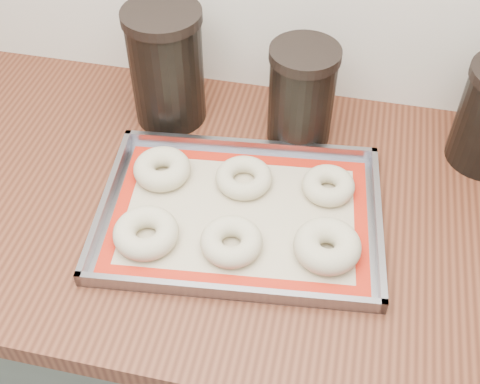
% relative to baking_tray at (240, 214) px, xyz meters
% --- Properties ---
extents(cabinet, '(3.00, 0.65, 0.86)m').
position_rel_baking_tray_xyz_m(cabinet, '(0.20, 0.04, -0.48)').
color(cabinet, '#5A6559').
rests_on(cabinet, floor).
extents(countertop, '(3.06, 0.68, 0.04)m').
position_rel_baking_tray_xyz_m(countertop, '(0.20, 0.04, -0.03)').
color(countertop, brown).
rests_on(countertop, cabinet).
extents(baking_tray, '(0.49, 0.38, 0.03)m').
position_rel_baking_tray_xyz_m(baking_tray, '(0.00, 0.00, 0.00)').
color(baking_tray, gray).
rests_on(baking_tray, countertop).
extents(baking_mat, '(0.45, 0.33, 0.00)m').
position_rel_baking_tray_xyz_m(baking_mat, '(0.00, 0.00, -0.00)').
color(baking_mat, '#C6B793').
rests_on(baking_mat, baking_tray).
extents(bagel_front_left, '(0.12, 0.12, 0.04)m').
position_rel_baking_tray_xyz_m(bagel_front_left, '(-0.13, -0.08, 0.02)').
color(bagel_front_left, beige).
rests_on(bagel_front_left, baking_mat).
extents(bagel_front_mid, '(0.11, 0.11, 0.03)m').
position_rel_baking_tray_xyz_m(bagel_front_mid, '(0.00, -0.07, 0.01)').
color(bagel_front_mid, beige).
rests_on(bagel_front_mid, baking_mat).
extents(bagel_front_right, '(0.13, 0.13, 0.04)m').
position_rel_baking_tray_xyz_m(bagel_front_right, '(0.15, -0.05, 0.02)').
color(bagel_front_right, beige).
rests_on(bagel_front_right, baking_mat).
extents(bagel_back_left, '(0.11, 0.11, 0.04)m').
position_rel_baking_tray_xyz_m(bagel_back_left, '(-0.15, 0.06, 0.02)').
color(bagel_back_left, beige).
rests_on(bagel_back_left, baking_mat).
extents(bagel_back_mid, '(0.12, 0.12, 0.03)m').
position_rel_baking_tray_xyz_m(bagel_back_mid, '(-0.01, 0.07, 0.01)').
color(bagel_back_mid, beige).
rests_on(bagel_back_mid, baking_mat).
extents(bagel_back_right, '(0.11, 0.11, 0.03)m').
position_rel_baking_tray_xyz_m(bagel_back_right, '(0.14, 0.08, 0.01)').
color(bagel_back_right, beige).
rests_on(bagel_back_right, baking_mat).
extents(canister_left, '(0.14, 0.14, 0.23)m').
position_rel_baking_tray_xyz_m(canister_left, '(-0.19, 0.23, 0.11)').
color(canister_left, black).
rests_on(canister_left, countertop).
extents(canister_mid, '(0.12, 0.12, 0.19)m').
position_rel_baking_tray_xyz_m(canister_mid, '(0.06, 0.22, 0.09)').
color(canister_mid, black).
rests_on(canister_mid, countertop).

